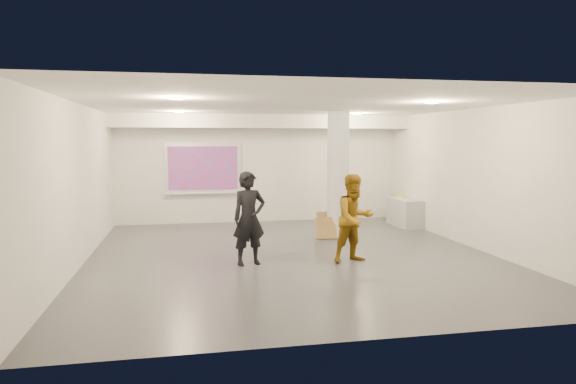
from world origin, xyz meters
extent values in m
cube|color=#36383E|center=(0.00, 0.00, 0.00)|extent=(8.00, 9.00, 0.01)
cube|color=white|center=(0.00, 0.00, 3.00)|extent=(8.00, 9.00, 0.01)
cube|color=silver|center=(0.00, 4.50, 1.50)|extent=(8.00, 0.01, 3.00)
cube|color=silver|center=(0.00, -4.50, 1.50)|extent=(8.00, 0.01, 3.00)
cube|color=silver|center=(-4.00, 0.00, 1.50)|extent=(0.01, 9.00, 3.00)
cube|color=silver|center=(4.00, 0.00, 1.50)|extent=(0.01, 9.00, 3.00)
cube|color=silver|center=(0.00, 3.95, 2.82)|extent=(8.00, 1.10, 0.36)
cylinder|color=#FFC386|center=(-2.20, 2.50, 2.98)|extent=(0.22, 0.22, 0.02)
cylinder|color=#FFC386|center=(2.20, 2.50, 2.98)|extent=(0.22, 0.22, 0.02)
cylinder|color=#FFC386|center=(-2.20, -1.50, 2.98)|extent=(0.22, 0.22, 0.02)
cylinder|color=#FFC386|center=(2.20, -1.50, 2.98)|extent=(0.22, 0.22, 0.02)
cylinder|color=silver|center=(1.50, 1.80, 1.50)|extent=(0.52, 0.52, 3.00)
cube|color=silver|center=(-1.60, 4.46, 1.55)|extent=(2.10, 0.06, 1.40)
cube|color=#005EC3|center=(-1.60, 4.42, 1.55)|extent=(1.90, 0.01, 1.20)
cube|color=silver|center=(-1.60, 4.40, 0.85)|extent=(2.10, 0.08, 0.04)
cube|color=#9FA2A5|center=(3.72, 2.88, 0.37)|extent=(0.56, 1.28, 0.74)
cube|color=silver|center=(3.77, 2.82, 0.75)|extent=(0.24, 0.30, 0.02)
cube|color=#ECFA17|center=(3.70, 3.19, 0.75)|extent=(0.26, 0.31, 0.03)
cube|color=olive|center=(1.28, 1.81, 0.30)|extent=(0.58, 0.27, 0.61)
cube|color=olive|center=(1.15, 1.58, 0.25)|extent=(0.48, 0.23, 0.50)
imported|color=black|center=(-0.94, -0.59, 0.87)|extent=(0.72, 0.57, 1.75)
imported|color=#8D6211|center=(1.06, -0.76, 0.84)|extent=(0.96, 0.83, 1.68)
camera|label=1|loc=(-2.07, -9.97, 2.32)|focal=32.00mm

